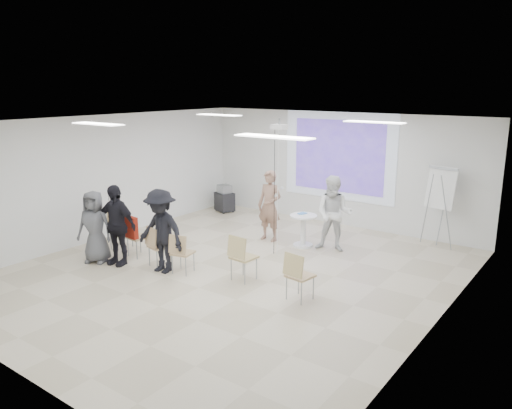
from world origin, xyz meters
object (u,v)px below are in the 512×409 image
Objects in this scene: chair_center at (181,250)px; chair_left_mid at (135,234)px; audience_mid at (161,226)px; av_cart at (225,199)px; chair_right_inner at (241,254)px; chair_far_left at (119,226)px; audience_left at (116,219)px; player_right at (334,210)px; laptop at (160,245)px; pedestal_table at (303,228)px; chair_left_inner at (156,243)px; flipchart_easel at (441,189)px; player_left at (270,201)px; audience_outer at (94,223)px; chair_right_far at (298,273)px.

chair_left_mid is at bearing 162.20° from chair_center.
chair_center is at bearing 16.82° from audience_mid.
chair_left_mid is 4.39m from av_cart.
chair_left_mid is at bearing -170.71° from chair_right_inner.
audience_left is at bearing -59.23° from chair_far_left.
player_right is 2.77m from chair_right_inner.
av_cart is at bearing 136.72° from chair_right_inner.
laptop is (-0.66, 0.07, -0.02)m from chair_center.
pedestal_table is 0.90× the size of chair_left_inner.
chair_left_mid reaches higher than pedestal_table.
player_right reaches higher than av_cart.
chair_center is 0.44× the size of flipchart_easel.
chair_left_inner reaches higher than chair_center.
player_left is 2.41× the size of av_cart.
chair_far_left is 1.59m from chair_left_inner.
pedestal_table is 2.45× the size of laptop.
av_cart is (-2.14, 4.54, -0.59)m from audience_mid.
av_cart is at bearing 126.91° from chair_left_inner.
chair_left_inner reaches higher than pedestal_table.
audience_left reaches higher than audience_mid.
pedestal_table is 0.40× the size of audience_mid.
audience_left reaches higher than chair_left_mid.
audience_mid reaches higher than chair_right_inner.
audience_outer is at bearing 39.89° from laptop.
flipchart_easel is (5.54, 5.34, 0.51)m from audience_outer.
audience_outer is at bearing -167.74° from audience_left.
chair_far_left is 1.12× the size of chair_center.
player_right is 3.90m from laptop.
audience_outer reaches higher than chair_right_far.
laptop is at bearing -166.03° from chair_right_inner.
player_left reaches higher than av_cart.
chair_center is at bearing -135.84° from player_right.
flipchart_easel reaches higher than audience_outer.
chair_right_far is at bearing -2.17° from chair_right_inner.
pedestal_table is 3.26m from flipchart_easel.
audience_left is at bearing -3.60° from audience_outer.
player_right is at bearing 81.82° from chair_right_inner.
laptop is at bearing -168.64° from chair_right_far.
player_left reaches higher than chair_center.
player_right reaches higher than chair_right_inner.
chair_left_mid is at bearing -170.38° from chair_right_far.
chair_center is 5.08m from av_cart.
chair_right_far is at bearing -14.04° from audience_outer.
audience_left is at bearing -79.99° from chair_left_mid.
chair_left_mid is 0.45× the size of audience_mid.
audience_mid is at bearing -157.48° from chair_right_inner.
player_right is at bearing 16.90° from chair_far_left.
av_cart is (-2.54, 4.40, -0.12)m from chair_center.
chair_right_far is at bearing 0.52° from audience_left.
chair_far_left is at bearing 130.39° from audience_left.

